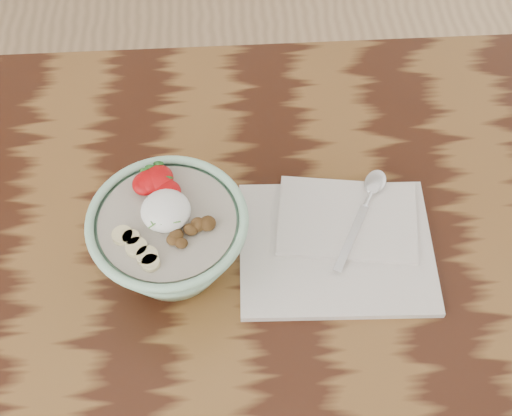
% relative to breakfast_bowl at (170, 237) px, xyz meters
% --- Properties ---
extents(table, '(1.60, 0.90, 0.75)m').
position_rel_breakfast_bowl_xyz_m(table, '(0.15, -0.02, -0.16)').
color(table, '#35180D').
rests_on(table, ground).
extents(breakfast_bowl, '(0.20, 0.20, 0.14)m').
position_rel_breakfast_bowl_xyz_m(breakfast_bowl, '(0.00, 0.00, 0.00)').
color(breakfast_bowl, '#9CD2AF').
rests_on(breakfast_bowl, table).
extents(napkin, '(0.27, 0.23, 0.02)m').
position_rel_breakfast_bowl_xyz_m(napkin, '(0.23, 0.02, -0.06)').
color(napkin, silver).
rests_on(napkin, table).
extents(spoon, '(0.10, 0.17, 0.01)m').
position_rel_breakfast_bowl_xyz_m(spoon, '(0.28, 0.09, -0.05)').
color(spoon, silver).
rests_on(spoon, napkin).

